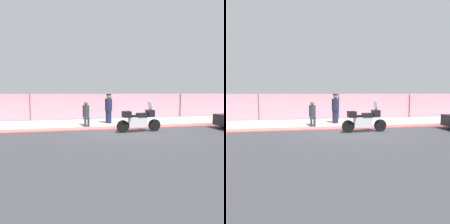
{
  "view_description": "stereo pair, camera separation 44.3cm",
  "coord_description": "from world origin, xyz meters",
  "views": [
    {
      "loc": [
        -3.13,
        -10.41,
        1.95
      ],
      "look_at": [
        -0.66,
        0.85,
        0.91
      ],
      "focal_mm": 35.0,
      "sensor_mm": 36.0,
      "label": 1
    },
    {
      "loc": [
        -2.7,
        -10.49,
        1.95
      ],
      "look_at": [
        -0.66,
        0.85,
        0.91
      ],
      "focal_mm": 35.0,
      "sensor_mm": 36.0,
      "label": 2
    }
  ],
  "objects": [
    {
      "name": "storefront_fence",
      "position": [
        -0.0,
        4.33,
        0.92
      ],
      "size": [
        37.17,
        0.17,
        1.85
      ],
      "color": "pink",
      "rests_on": "ground_plane"
    },
    {
      "name": "motorcycle",
      "position": [
        0.44,
        -0.25,
        0.61
      ],
      "size": [
        2.27,
        0.55,
        1.5
      ],
      "rotation": [
        0.0,
        0.0,
        0.04
      ],
      "color": "black",
      "rests_on": "ground_plane"
    },
    {
      "name": "officer_standing",
      "position": [
        -0.6,
        2.08,
        1.01
      ],
      "size": [
        0.42,
        0.42,
        1.71
      ],
      "color": "#191E38",
      "rests_on": "sidewalk"
    },
    {
      "name": "curb_paint_stripe",
      "position": [
        0.0,
        0.78,
        0.0
      ],
      "size": [
        39.12,
        0.18,
        0.01
      ],
      "color": "red",
      "rests_on": "ground_plane"
    },
    {
      "name": "person_seated_on_curb",
      "position": [
        -1.98,
        1.35,
        0.89
      ],
      "size": [
        0.37,
        0.68,
        1.34
      ],
      "color": "#2D3342",
      "rests_on": "sidewalk"
    },
    {
      "name": "sidewalk",
      "position": [
        0.0,
        2.56,
        0.07
      ],
      "size": [
        39.12,
        3.37,
        0.14
      ],
      "color": "#ADA89E",
      "rests_on": "ground_plane"
    },
    {
      "name": "ground_plane",
      "position": [
        0.0,
        0.0,
        0.0
      ],
      "size": [
        120.0,
        120.0,
        0.0
      ],
      "primitive_type": "plane",
      "color": "#38383D"
    }
  ]
}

